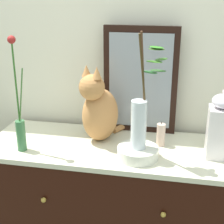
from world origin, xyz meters
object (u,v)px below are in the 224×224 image
object	(u,v)px
candle_pillar	(161,135)
jar_lidded_porcelain	(221,127)
vase_slim_green	(20,121)
vase_glass_clear	(140,118)
sideboard	(112,218)
cat_sitting	(99,109)
bowl_porcelain	(138,153)
mirror_leaning	(140,81)

from	to	relation	value
candle_pillar	jar_lidded_porcelain	bearing A→B (deg)	-12.69
vase_slim_green	vase_glass_clear	bearing A→B (deg)	2.94
sideboard	vase_glass_clear	size ratio (longest dim) A/B	2.37
vase_slim_green	cat_sitting	bearing A→B (deg)	28.60
cat_sitting	vase_glass_clear	size ratio (longest dim) A/B	0.75
cat_sitting	jar_lidded_porcelain	bearing A→B (deg)	-6.12
sideboard	jar_lidded_porcelain	bearing A→B (deg)	-0.86
jar_lidded_porcelain	candle_pillar	bearing A→B (deg)	167.31
cat_sitting	vase_slim_green	distance (m)	0.39
sideboard	bowl_porcelain	size ratio (longest dim) A/B	6.59
vase_glass_clear	candle_pillar	world-z (taller)	vase_glass_clear
mirror_leaning	vase_slim_green	distance (m)	0.64
sideboard	jar_lidded_porcelain	world-z (taller)	jar_lidded_porcelain
bowl_porcelain	vase_glass_clear	world-z (taller)	vase_glass_clear
cat_sitting	jar_lidded_porcelain	size ratio (longest dim) A/B	1.22
cat_sitting	vase_slim_green	bearing A→B (deg)	-151.40
bowl_porcelain	candle_pillar	distance (m)	0.18
vase_glass_clear	candle_pillar	distance (m)	0.23
mirror_leaning	vase_glass_clear	xyz separation A→B (m)	(0.04, -0.32, -0.09)
mirror_leaning	vase_glass_clear	size ratio (longest dim) A/B	1.06
bowl_porcelain	vase_glass_clear	bearing A→B (deg)	-15.38
cat_sitting	candle_pillar	xyz separation A→B (m)	(0.31, -0.00, -0.11)
sideboard	jar_lidded_porcelain	distance (m)	0.77
vase_slim_green	jar_lidded_porcelain	world-z (taller)	vase_slim_green
sideboard	bowl_porcelain	world-z (taller)	bowl_porcelain
mirror_leaning	vase_glass_clear	world-z (taller)	vase_glass_clear
vase_slim_green	candle_pillar	xyz separation A→B (m)	(0.66, 0.18, -0.10)
mirror_leaning	candle_pillar	distance (m)	0.31
mirror_leaning	vase_slim_green	xyz separation A→B (m)	(-0.53, -0.35, -0.13)
bowl_porcelain	candle_pillar	bearing A→B (deg)	58.33
vase_slim_green	vase_glass_clear	world-z (taller)	vase_glass_clear
vase_slim_green	jar_lidded_porcelain	distance (m)	0.94
vase_slim_green	vase_glass_clear	distance (m)	0.57
jar_lidded_porcelain	candle_pillar	size ratio (longest dim) A/B	2.60
sideboard	vase_glass_clear	world-z (taller)	vase_glass_clear
bowl_porcelain	cat_sitting	bearing A→B (deg)	144.69
cat_sitting	candle_pillar	distance (m)	0.33
sideboard	vase_slim_green	world-z (taller)	vase_slim_green
sideboard	cat_sitting	size ratio (longest dim) A/B	3.18
mirror_leaning	candle_pillar	world-z (taller)	mirror_leaning
bowl_porcelain	candle_pillar	world-z (taller)	candle_pillar
sideboard	jar_lidded_porcelain	size ratio (longest dim) A/B	3.87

